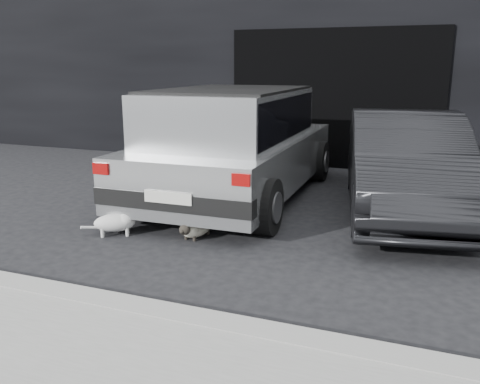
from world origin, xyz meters
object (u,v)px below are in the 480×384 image
(cat_siamese, at_px, (195,229))
(cat_white, at_px, (118,222))
(second_car, at_px, (405,164))
(silver_hatchback, at_px, (234,139))

(cat_siamese, distance_m, cat_white, 0.92)
(second_car, bearing_deg, cat_white, -154.46)
(cat_white, bearing_deg, cat_siamese, 74.13)
(silver_hatchback, distance_m, cat_white, 2.30)
(second_car, xyz_separation_m, cat_white, (-3.04, -2.20, -0.51))
(silver_hatchback, bearing_deg, cat_siamese, -83.27)
(silver_hatchback, height_order, cat_white, silver_hatchback)
(silver_hatchback, height_order, cat_siamese, silver_hatchback)
(cat_siamese, xyz_separation_m, cat_white, (-0.89, -0.24, 0.05))
(second_car, distance_m, cat_white, 3.79)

